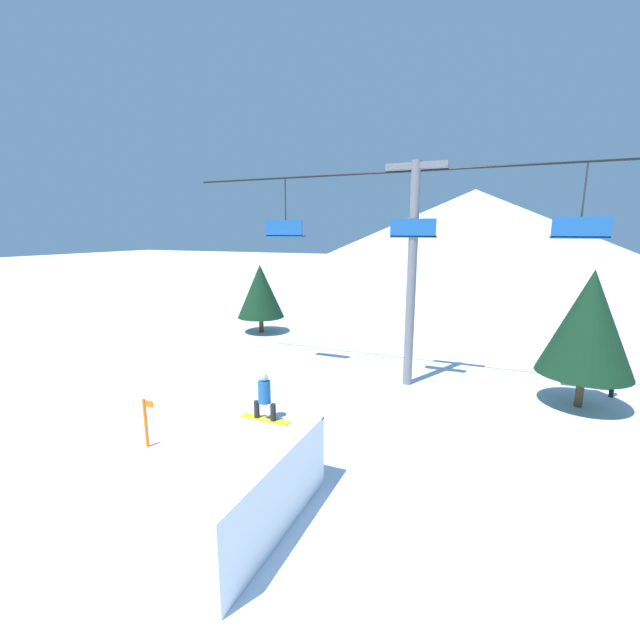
{
  "coord_description": "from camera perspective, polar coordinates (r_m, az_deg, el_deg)",
  "views": [
    {
      "loc": [
        6.63,
        -6.12,
        6.41
      ],
      "look_at": [
        1.34,
        6.15,
        3.64
      ],
      "focal_mm": 24.0,
      "sensor_mm": 36.0,
      "label": 1
    }
  ],
  "objects": [
    {
      "name": "ground_plane",
      "position": [
        11.06,
        -21.36,
        -24.56
      ],
      "size": [
        220.0,
        220.0,
        0.0
      ],
      "primitive_type": "plane",
      "color": "white"
    },
    {
      "name": "mountain_ridge",
      "position": [
        95.1,
        19.74,
        11.64
      ],
      "size": [
        68.21,
        68.21,
        14.73
      ],
      "color": "silver",
      "rests_on": "ground_plane"
    },
    {
      "name": "snow_ramp",
      "position": [
        10.39,
        -12.23,
        -20.48
      ],
      "size": [
        2.8,
        4.42,
        1.84
      ],
      "color": "white",
      "rests_on": "ground_plane"
    },
    {
      "name": "snowboarder",
      "position": [
        10.71,
        -7.41,
        -10.2
      ],
      "size": [
        1.33,
        0.31,
        1.21
      ],
      "color": "yellow",
      "rests_on": "snow_ramp"
    },
    {
      "name": "chairlift",
      "position": [
        17.79,
        12.24,
        8.77
      ],
      "size": [
        20.29,
        0.44,
        9.11
      ],
      "color": "slate",
      "rests_on": "ground_plane"
    },
    {
      "name": "pine_tree_near",
      "position": [
        18.1,
        32.19,
        -0.32
      ],
      "size": [
        3.22,
        3.22,
        5.12
      ],
      "color": "#4C3823",
      "rests_on": "ground_plane"
    },
    {
      "name": "pine_tree_far",
      "position": [
        27.5,
        -7.95,
        3.84
      ],
      "size": [
        2.96,
        2.96,
        4.37
      ],
      "color": "#4C3823",
      "rests_on": "ground_plane"
    },
    {
      "name": "trail_marker",
      "position": [
        14.17,
        -22.19,
        -12.41
      ],
      "size": [
        0.41,
        0.1,
        1.53
      ],
      "color": "orange",
      "rests_on": "ground_plane"
    },
    {
      "name": "distant_skier",
      "position": [
        20.45,
        34.48,
        -6.7
      ],
      "size": [
        0.24,
        0.24,
        1.23
      ],
      "color": "black",
      "rests_on": "ground_plane"
    }
  ]
}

